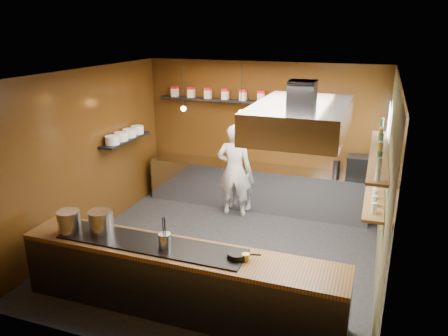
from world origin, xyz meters
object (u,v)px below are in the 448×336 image
at_px(extractor_hood, 301,118).
at_px(stockpot_small, 101,222).
at_px(chef, 234,170).
at_px(espresso_machine, 358,167).
at_px(stockpot_large, 69,222).

relative_size(extractor_hood, stockpot_small, 5.85).
height_order(extractor_hood, chef, extractor_hood).
distance_m(extractor_hood, stockpot_small, 3.08).
distance_m(espresso_machine, chef, 2.38).
xyz_separation_m(extractor_hood, espresso_machine, (0.71, 2.57, -1.39)).
xyz_separation_m(stockpot_large, chef, (1.30, 3.35, -0.16)).
bearing_deg(chef, stockpot_small, 65.23).
bearing_deg(espresso_machine, chef, -169.70).
distance_m(stockpot_small, espresso_machine, 4.90).
height_order(extractor_hood, espresso_machine, extractor_hood).
height_order(stockpot_large, espresso_machine, espresso_machine).
relative_size(espresso_machine, chef, 0.23).
height_order(stockpot_small, chef, chef).
bearing_deg(stockpot_large, extractor_hood, 23.85).
relative_size(stockpot_large, espresso_machine, 0.75).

